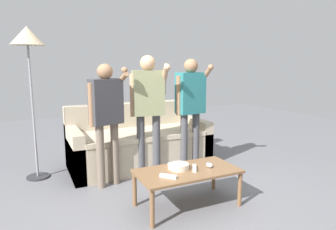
# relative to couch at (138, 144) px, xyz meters

# --- Properties ---
(ground_plane) EXTENTS (12.00, 12.00, 0.00)m
(ground_plane) POSITION_rel_couch_xyz_m (-0.18, -1.45, -0.31)
(ground_plane) COLOR slate
(couch) EXTENTS (1.92, 0.89, 0.86)m
(couch) POSITION_rel_couch_xyz_m (0.00, 0.00, 0.00)
(couch) COLOR #B7A88E
(couch) RESTS_ON ground
(coffee_table) EXTENTS (1.03, 0.53, 0.38)m
(coffee_table) POSITION_rel_couch_xyz_m (0.01, -1.41, 0.03)
(coffee_table) COLOR brown
(coffee_table) RESTS_ON ground
(snack_bowl) EXTENTS (0.19, 0.19, 0.06)m
(snack_bowl) POSITION_rel_couch_xyz_m (-0.05, -1.36, 0.11)
(snack_bowl) COLOR beige
(snack_bowl) RESTS_ON coffee_table
(game_remote_nunchuk) EXTENTS (0.06, 0.09, 0.05)m
(game_remote_nunchuk) POSITION_rel_couch_xyz_m (0.26, -1.44, 0.10)
(game_remote_nunchuk) COLOR white
(game_remote_nunchuk) RESTS_ON coffee_table
(floor_lamp) EXTENTS (0.40, 0.40, 1.88)m
(floor_lamp) POSITION_rel_couch_xyz_m (-1.34, 0.09, 1.36)
(floor_lamp) COLOR #2D2D33
(floor_lamp) RESTS_ON ground
(player_left) EXTENTS (0.45, 0.28, 1.44)m
(player_left) POSITION_rel_couch_xyz_m (-0.58, -0.55, 0.60)
(player_left) COLOR #756656
(player_left) RESTS_ON ground
(player_center) EXTENTS (0.45, 0.42, 1.54)m
(player_center) POSITION_rel_couch_xyz_m (-0.03, -0.48, 0.66)
(player_center) COLOR #47474C
(player_center) RESTS_ON ground
(player_right) EXTENTS (0.46, 0.31, 1.51)m
(player_right) POSITION_rel_couch_xyz_m (0.57, -0.49, 0.64)
(player_right) COLOR #47474C
(player_right) RESTS_ON ground
(game_remote_wand_near) EXTENTS (0.14, 0.15, 0.03)m
(game_remote_wand_near) POSITION_rel_couch_xyz_m (-0.25, -1.51, 0.09)
(game_remote_wand_near) COLOR white
(game_remote_wand_near) RESTS_ON coffee_table
(game_remote_wand_far) EXTENTS (0.11, 0.16, 0.03)m
(game_remote_wand_far) POSITION_rel_couch_xyz_m (0.08, -1.43, 0.09)
(game_remote_wand_far) COLOR white
(game_remote_wand_far) RESTS_ON coffee_table
(game_remote_wand_spare) EXTENTS (0.09, 0.15, 0.03)m
(game_remote_wand_spare) POSITION_rel_couch_xyz_m (-0.12, -1.27, 0.09)
(game_remote_wand_spare) COLOR white
(game_remote_wand_spare) RESTS_ON coffee_table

